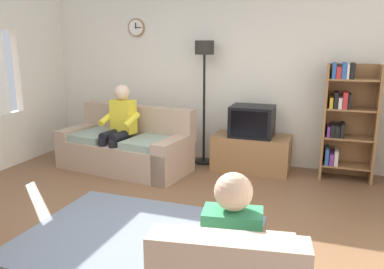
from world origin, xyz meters
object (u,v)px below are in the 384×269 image
(couch, at_px, (126,148))
(person_on_couch, at_px, (119,123))
(bookshelf, at_px, (346,118))
(person_in_right_armchair, at_px, (233,249))
(tv_stand, at_px, (251,153))
(floor_lamp, at_px, (204,68))
(tv, at_px, (252,121))

(couch, height_order, person_on_couch, person_on_couch)
(couch, relative_size, bookshelf, 1.27)
(person_in_right_armchair, bearing_deg, tv_stand, 98.96)
(floor_lamp, bearing_deg, bookshelf, -0.83)
(tv, relative_size, person_in_right_armchair, 0.54)
(bookshelf, height_order, person_on_couch, bookshelf)
(tv_stand, bearing_deg, person_in_right_armchair, -81.04)
(couch, bearing_deg, tv, 16.61)
(person_in_right_armchair, bearing_deg, couch, 129.32)
(bookshelf, height_order, person_in_right_armchair, bookshelf)
(bookshelf, relative_size, person_in_right_armchair, 1.40)
(floor_lamp, bearing_deg, person_on_couch, -143.74)
(tv_stand, height_order, person_on_couch, person_on_couch)
(couch, height_order, person_in_right_armchair, person_in_right_armchair)
(tv, bearing_deg, floor_lamp, 170.76)
(couch, distance_m, tv_stand, 1.83)
(bookshelf, distance_m, floor_lamp, 2.09)
(tv, bearing_deg, bookshelf, 4.37)
(tv, xyz_separation_m, bookshelf, (1.24, 0.09, 0.11))
(couch, xyz_separation_m, tv_stand, (1.75, 0.55, -0.06))
(tv, relative_size, person_on_couch, 0.48)
(couch, distance_m, floor_lamp, 1.64)
(couch, relative_size, person_on_couch, 1.61)
(tv, bearing_deg, person_in_right_armchair, -80.97)
(couch, relative_size, tv_stand, 1.82)
(tv, height_order, bookshelf, bookshelf)
(person_on_couch, bearing_deg, floor_lamp, 36.26)
(bookshelf, bearing_deg, floor_lamp, 179.17)
(couch, relative_size, person_in_right_armchair, 1.79)
(floor_lamp, relative_size, person_on_couch, 1.49)
(tv_stand, height_order, bookshelf, bookshelf)
(tv, bearing_deg, couch, -163.39)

